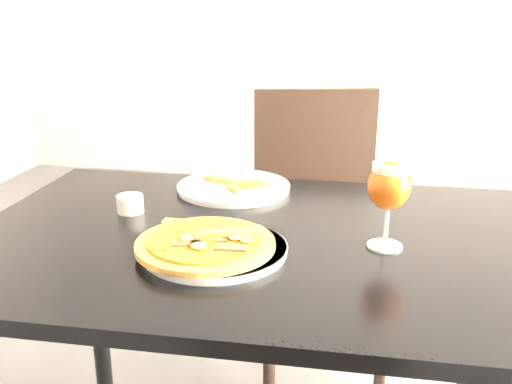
% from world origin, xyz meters
% --- Properties ---
extents(dining_table, '(1.21, 0.81, 0.75)m').
position_xyz_m(dining_table, '(-0.24, 0.11, 0.66)').
color(dining_table, black).
rests_on(dining_table, ground).
extents(chair_far, '(0.52, 0.52, 0.94)m').
position_xyz_m(chair_far, '(-0.15, 0.80, 0.52)').
color(chair_far, black).
rests_on(chair_far, ground).
extents(plate_main, '(0.33, 0.33, 0.01)m').
position_xyz_m(plate_main, '(-0.30, 0.01, 0.76)').
color(plate_main, white).
rests_on(plate_main, dining_table).
extents(pizza, '(0.27, 0.27, 0.03)m').
position_xyz_m(pizza, '(-0.32, -0.00, 0.77)').
color(pizza, olive).
rests_on(pizza, plate_main).
extents(plate_second, '(0.30, 0.30, 0.02)m').
position_xyz_m(plate_second, '(-0.35, 0.39, 0.76)').
color(plate_second, white).
rests_on(plate_second, dining_table).
extents(crust_scraps, '(0.19, 0.14, 0.01)m').
position_xyz_m(crust_scraps, '(-0.33, 0.38, 0.77)').
color(crust_scraps, olive).
rests_on(crust_scraps, plate_second).
extents(loose_crust, '(0.11, 0.03, 0.01)m').
position_xyz_m(loose_crust, '(-0.39, 0.14, 0.75)').
color(loose_crust, olive).
rests_on(loose_crust, dining_table).
extents(sauce_cup, '(0.06, 0.06, 0.04)m').
position_xyz_m(sauce_cup, '(-0.55, 0.19, 0.77)').
color(sauce_cup, silver).
rests_on(sauce_cup, dining_table).
extents(beer_glass, '(0.08, 0.08, 0.17)m').
position_xyz_m(beer_glass, '(0.02, 0.09, 0.88)').
color(beer_glass, '#B2B7BB').
rests_on(beer_glass, dining_table).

